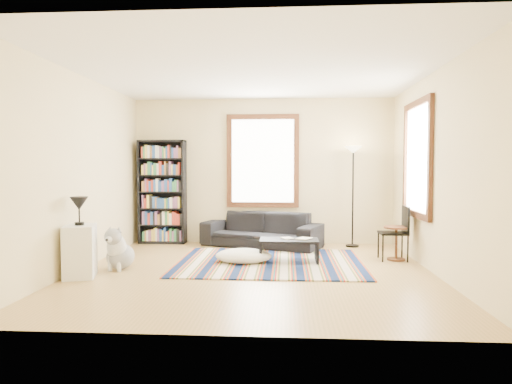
# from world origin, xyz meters

# --- Properties ---
(floor) EXTENTS (5.00, 5.00, 0.10)m
(floor) POSITION_xyz_m (0.00, 0.00, -0.05)
(floor) COLOR tan
(floor) RESTS_ON ground
(ceiling) EXTENTS (5.00, 5.00, 0.10)m
(ceiling) POSITION_xyz_m (0.00, 0.00, 2.85)
(ceiling) COLOR white
(ceiling) RESTS_ON floor
(wall_back) EXTENTS (5.00, 0.10, 2.80)m
(wall_back) POSITION_xyz_m (0.00, 2.55, 1.40)
(wall_back) COLOR #D0BD8C
(wall_back) RESTS_ON floor
(wall_front) EXTENTS (5.00, 0.10, 2.80)m
(wall_front) POSITION_xyz_m (0.00, -2.55, 1.40)
(wall_front) COLOR #D0BD8C
(wall_front) RESTS_ON floor
(wall_left) EXTENTS (0.10, 5.00, 2.80)m
(wall_left) POSITION_xyz_m (-2.55, 0.00, 1.40)
(wall_left) COLOR #D0BD8C
(wall_left) RESTS_ON floor
(wall_right) EXTENTS (0.10, 5.00, 2.80)m
(wall_right) POSITION_xyz_m (2.55, 0.00, 1.40)
(wall_right) COLOR #D0BD8C
(wall_right) RESTS_ON floor
(window_back) EXTENTS (1.20, 0.06, 1.60)m
(window_back) POSITION_xyz_m (0.00, 2.47, 1.60)
(window_back) COLOR white
(window_back) RESTS_ON wall_back
(window_right) EXTENTS (0.06, 1.20, 1.60)m
(window_right) POSITION_xyz_m (2.47, 0.80, 1.60)
(window_right) COLOR white
(window_right) RESTS_ON wall_right
(rug) EXTENTS (2.83, 2.26, 0.02)m
(rug) POSITION_xyz_m (0.21, 0.60, 0.01)
(rug) COLOR #0C1A3E
(rug) RESTS_ON floor
(sofa) EXTENTS (2.35, 1.58, 0.64)m
(sofa) POSITION_xyz_m (-0.00, 2.05, 0.32)
(sofa) COLOR black
(sofa) RESTS_ON floor
(bookshelf) EXTENTS (0.90, 0.30, 2.00)m
(bookshelf) POSITION_xyz_m (-1.94, 2.32, 1.00)
(bookshelf) COLOR black
(bookshelf) RESTS_ON floor
(coffee_table) EXTENTS (1.01, 0.74, 0.36)m
(coffee_table) POSITION_xyz_m (0.50, 0.66, 0.18)
(coffee_table) COLOR black
(coffee_table) RESTS_ON floor
(book_a) EXTENTS (0.24, 0.22, 0.02)m
(book_a) POSITION_xyz_m (0.40, 0.66, 0.37)
(book_a) COLOR beige
(book_a) RESTS_ON coffee_table
(book_b) EXTENTS (0.28, 0.31, 0.02)m
(book_b) POSITION_xyz_m (0.65, 0.71, 0.37)
(book_b) COLOR beige
(book_b) RESTS_ON coffee_table
(floor_cushion) EXTENTS (1.04, 0.91, 0.22)m
(floor_cushion) POSITION_xyz_m (-0.20, 0.57, 0.11)
(floor_cushion) COLOR white
(floor_cushion) RESTS_ON floor
(floor_lamp) EXTENTS (0.39, 0.39, 1.86)m
(floor_lamp) POSITION_xyz_m (1.69, 2.15, 0.93)
(floor_lamp) COLOR black
(floor_lamp) RESTS_ON floor
(side_table) EXTENTS (0.49, 0.49, 0.54)m
(side_table) POSITION_xyz_m (2.20, 0.93, 0.27)
(side_table) COLOR #492912
(side_table) RESTS_ON floor
(folding_chair) EXTENTS (0.42, 0.40, 0.86)m
(folding_chair) POSITION_xyz_m (2.15, 0.94, 0.43)
(folding_chair) COLOR black
(folding_chair) RESTS_ON floor
(white_cabinet) EXTENTS (0.50, 0.58, 0.70)m
(white_cabinet) POSITION_xyz_m (-2.30, -0.49, 0.35)
(white_cabinet) COLOR white
(white_cabinet) RESTS_ON floor
(table_lamp) EXTENTS (0.31, 0.31, 0.38)m
(table_lamp) POSITION_xyz_m (-2.30, -0.49, 0.89)
(table_lamp) COLOR black
(table_lamp) RESTS_ON white_cabinet
(dog) EXTENTS (0.52, 0.67, 0.61)m
(dog) POSITION_xyz_m (-1.94, 0.04, 0.31)
(dog) COLOR #ACACAC
(dog) RESTS_ON floor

